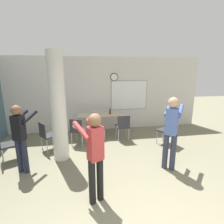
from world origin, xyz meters
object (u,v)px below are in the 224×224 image
object	(u,v)px
chair_table_right	(123,125)
chair_near_pillar	(47,134)
bottle_on_table	(110,112)
chair_mid_room	(168,129)
person_playing_side	(171,128)
person_playing_front	(95,151)
chair_table_left	(78,129)
person_watching_back	(20,134)
chair_by_left_wall	(6,143)
folding_table	(99,116)

from	to	relation	value
chair_table_right	chair_near_pillar	distance (m)	2.40
bottle_on_table	chair_near_pillar	xyz separation A→B (m)	(-2.02, -0.98, -0.35)
chair_near_pillar	chair_mid_room	bearing A→B (deg)	-3.27
bottle_on_table	chair_near_pillar	world-z (taller)	bottle_on_table
bottle_on_table	chair_mid_room	xyz separation A→B (m)	(1.64, -1.19, -0.35)
person_playing_side	person_playing_front	bearing A→B (deg)	-157.21
chair_near_pillar	chair_table_left	bearing A→B (deg)	15.69
chair_table_right	person_watching_back	distance (m)	3.12
person_playing_front	person_playing_side	bearing A→B (deg)	22.79
chair_table_right	person_playing_side	bearing A→B (deg)	-70.54
chair_mid_room	chair_table_right	xyz separation A→B (m)	(-1.30, 0.61, 0.00)
chair_table_left	bottle_on_table	bearing A→B (deg)	32.65
chair_by_left_wall	chair_table_left	size ratio (longest dim) A/B	1.00
bottle_on_table	chair_table_left	bearing A→B (deg)	-147.35
chair_table_right	chair_table_left	size ratio (longest dim) A/B	1.00
bottle_on_table	chair_table_left	size ratio (longest dim) A/B	0.26
person_watching_back	person_playing_front	bearing A→B (deg)	-37.88
chair_table_right	chair_by_left_wall	world-z (taller)	same
bottle_on_table	person_playing_front	distance (m)	3.37
chair_near_pillar	person_playing_side	world-z (taller)	person_playing_side
folding_table	bottle_on_table	size ratio (longest dim) A/B	6.95
chair_table_right	person_playing_side	size ratio (longest dim) A/B	0.50
chair_mid_room	chair_by_left_wall	bearing A→B (deg)	-176.57
folding_table	person_watching_back	size ratio (longest dim) A/B	1.00
folding_table	chair_by_left_wall	bearing A→B (deg)	-149.13
chair_by_left_wall	person_watching_back	xyz separation A→B (m)	(0.58, -0.58, 0.43)
chair_mid_room	person_playing_front	distance (m)	3.24
chair_near_pillar	person_watching_back	distance (m)	1.20
chair_by_left_wall	person_playing_front	size ratio (longest dim) A/B	0.53
folding_table	chair_table_right	xyz separation A→B (m)	(0.73, -0.65, -0.20)
folding_table	chair_by_left_wall	world-z (taller)	chair_by_left_wall
bottle_on_table	folding_table	bearing A→B (deg)	169.93
chair_table_right	chair_table_left	xyz separation A→B (m)	(-1.49, -0.16, 0.00)
person_playing_front	person_playing_side	xyz separation A→B (m)	(1.83, 0.77, 0.05)
chair_by_left_wall	person_playing_side	distance (m)	4.14
bottle_on_table	chair_mid_room	bearing A→B (deg)	-35.89
folding_table	chair_near_pillar	world-z (taller)	chair_near_pillar
chair_mid_room	chair_table_right	world-z (taller)	same
chair_by_left_wall	chair_near_pillar	xyz separation A→B (m)	(0.93, 0.49, 0.00)
chair_near_pillar	person_playing_front	xyz separation A→B (m)	(1.22, -2.28, 0.46)
folding_table	chair_near_pillar	xyz separation A→B (m)	(-1.63, -1.05, -0.20)
chair_mid_room	chair_near_pillar	bearing A→B (deg)	176.73
chair_table_right	person_watching_back	xyz separation A→B (m)	(-2.72, -1.47, 0.43)
person_playing_side	person_watching_back	bearing A→B (deg)	172.42
chair_table_left	person_watching_back	size ratio (longest dim) A/B	0.54
bottle_on_table	chair_by_left_wall	size ratio (longest dim) A/B	0.26
chair_table_right	person_watching_back	size ratio (longest dim) A/B	0.54
chair_table_right	chair_table_left	bearing A→B (deg)	-173.99
chair_near_pillar	person_playing_side	distance (m)	3.44
chair_table_left	chair_by_left_wall	bearing A→B (deg)	-157.97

